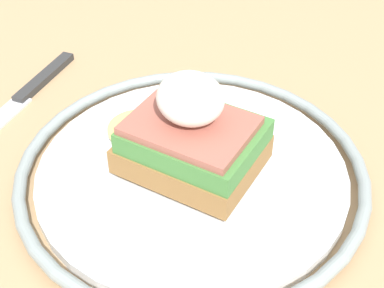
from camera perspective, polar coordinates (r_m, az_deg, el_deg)
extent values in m
cube|color=tan|center=(0.47, -1.77, -1.47)|extent=(0.94, 0.81, 0.03)
cylinder|color=tan|center=(1.11, -10.24, 1.48)|extent=(0.06, 0.06, 0.71)
cylinder|color=silver|center=(0.42, 0.00, -3.12)|extent=(0.24, 0.24, 0.01)
torus|color=gray|center=(0.42, 0.00, -2.62)|extent=(0.27, 0.27, 0.01)
cube|color=olive|center=(0.41, 0.00, -1.04)|extent=(0.10, 0.08, 0.02)
cube|color=#427A38|center=(0.40, 0.24, 0.85)|extent=(0.09, 0.08, 0.02)
cube|color=#9E5647|center=(0.39, -0.19, 1.98)|extent=(0.09, 0.07, 0.01)
ellipsoid|color=white|center=(0.38, -0.18, 4.87)|extent=(0.05, 0.05, 0.04)
cylinder|color=#EAD166|center=(0.45, -5.80, 1.66)|extent=(0.05, 0.05, 0.00)
cube|color=#2D2D2D|center=(0.55, -15.45, 6.90)|extent=(0.02, 0.09, 0.01)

